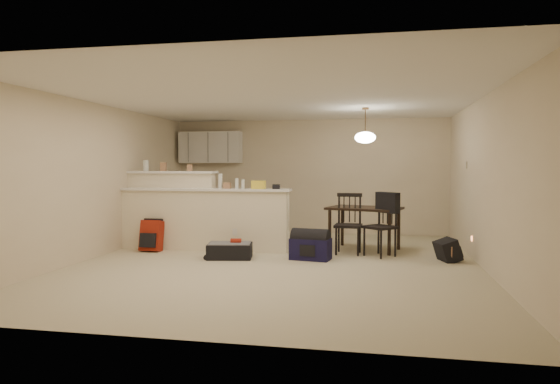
% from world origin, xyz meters
% --- Properties ---
extents(room, '(7.00, 7.02, 2.50)m').
position_xyz_m(room, '(0.00, 0.00, 1.25)').
color(room, beige).
rests_on(room, ground).
extents(breakfast_bar, '(3.08, 0.58, 1.39)m').
position_xyz_m(breakfast_bar, '(-1.76, 0.98, 0.61)').
color(breakfast_bar, beige).
rests_on(breakfast_bar, ground).
extents(upper_cabinets, '(1.40, 0.34, 0.70)m').
position_xyz_m(upper_cabinets, '(-2.20, 3.32, 1.90)').
color(upper_cabinets, white).
rests_on(upper_cabinets, room).
extents(kitchen_counter, '(1.80, 0.60, 0.90)m').
position_xyz_m(kitchen_counter, '(-2.00, 3.19, 0.45)').
color(kitchen_counter, white).
rests_on(kitchen_counter, ground).
extents(thermostat, '(0.02, 0.12, 0.12)m').
position_xyz_m(thermostat, '(2.98, 1.55, 1.50)').
color(thermostat, beige).
rests_on(thermostat, room).
extents(jar, '(0.10, 0.10, 0.20)m').
position_xyz_m(jar, '(-2.70, 1.12, 1.49)').
color(jar, silver).
rests_on(jar, breakfast_bar).
extents(cereal_box, '(0.10, 0.07, 0.16)m').
position_xyz_m(cereal_box, '(-2.36, 1.12, 1.47)').
color(cereal_box, '#A37654').
rests_on(cereal_box, breakfast_bar).
extents(small_box, '(0.08, 0.06, 0.12)m').
position_xyz_m(small_box, '(-1.85, 1.12, 1.45)').
color(small_box, '#A37654').
rests_on(small_box, breakfast_bar).
extents(bottle_a, '(0.07, 0.07, 0.26)m').
position_xyz_m(bottle_a, '(-1.20, 0.90, 1.22)').
color(bottle_a, silver).
rests_on(bottle_a, breakfast_bar).
extents(bottle_b, '(0.06, 0.06, 0.18)m').
position_xyz_m(bottle_b, '(-0.90, 0.90, 1.18)').
color(bottle_b, silver).
rests_on(bottle_b, breakfast_bar).
extents(bag_lump, '(0.22, 0.18, 0.14)m').
position_xyz_m(bag_lump, '(-0.51, 0.90, 1.16)').
color(bag_lump, '#A37654').
rests_on(bag_lump, breakfast_bar).
extents(pouch, '(0.12, 0.10, 0.08)m').
position_xyz_m(pouch, '(-0.20, 0.90, 1.13)').
color(pouch, '#A37654').
rests_on(pouch, breakfast_bar).
extents(extra_item_x, '(0.12, 0.10, 0.11)m').
position_xyz_m(extra_item_x, '(-1.08, 0.90, 1.14)').
color(extra_item_x, '#A37654').
rests_on(extra_item_x, breakfast_bar).
extents(extra_item_y, '(0.06, 0.06, 0.16)m').
position_xyz_m(extra_item_y, '(-0.79, 0.90, 1.17)').
color(extra_item_y, silver).
rests_on(extra_item_y, breakfast_bar).
extents(dining_table, '(1.39, 1.12, 0.76)m').
position_xyz_m(dining_table, '(1.28, 1.41, 0.67)').
color(dining_table, black).
rests_on(dining_table, ground).
extents(pendant_lamp, '(0.36, 0.36, 0.62)m').
position_xyz_m(pendant_lamp, '(1.28, 1.41, 1.99)').
color(pendant_lamp, brown).
rests_on(pendant_lamp, room).
extents(dining_chair_near, '(0.47, 0.45, 1.02)m').
position_xyz_m(dining_chair_near, '(1.02, 0.97, 0.51)').
color(dining_chair_near, black).
rests_on(dining_chair_near, ground).
extents(dining_chair_far, '(0.62, 0.62, 1.03)m').
position_xyz_m(dining_chair_far, '(1.54, 0.85, 0.51)').
color(dining_chair_far, black).
rests_on(dining_chair_far, ground).
extents(suitcase, '(0.77, 0.57, 0.24)m').
position_xyz_m(suitcase, '(-0.83, 0.21, 0.12)').
color(suitcase, black).
rests_on(suitcase, ground).
extents(red_backpack, '(0.35, 0.22, 0.53)m').
position_xyz_m(red_backpack, '(-2.36, 0.61, 0.27)').
color(red_backpack, maroon).
rests_on(red_backpack, ground).
extents(navy_duffel, '(0.67, 0.43, 0.34)m').
position_xyz_m(navy_duffel, '(0.46, 0.35, 0.17)').
color(navy_duffel, '#131034').
rests_on(navy_duffel, ground).
extents(black_daypack, '(0.37, 0.44, 0.33)m').
position_xyz_m(black_daypack, '(2.58, 0.61, 0.17)').
color(black_daypack, black).
rests_on(black_daypack, ground).
extents(cardboard_sheet, '(0.07, 0.39, 0.29)m').
position_xyz_m(cardboard_sheet, '(2.63, 0.61, 0.15)').
color(cardboard_sheet, '#A37654').
rests_on(cardboard_sheet, ground).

